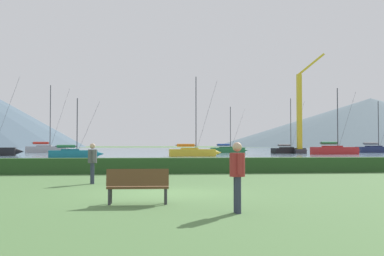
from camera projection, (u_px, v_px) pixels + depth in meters
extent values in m
plane|color=#517A42|center=(167.00, 193.00, 15.77)|extent=(1000.00, 1000.00, 0.00)
cube|color=slate|center=(141.00, 150.00, 151.82)|extent=(320.00, 246.00, 0.00)
cube|color=#284C23|center=(155.00, 166.00, 26.71)|extent=(80.00, 1.20, 0.86)
cube|color=#19707A|center=(73.00, 154.00, 58.83)|extent=(6.04, 2.99, 0.91)
cone|color=#19707A|center=(100.00, 154.00, 59.78)|extent=(1.11, 0.94, 0.77)
cube|color=#16646E|center=(70.00, 151.00, 58.74)|extent=(2.36, 1.75, 0.58)
cylinder|color=#333338|center=(77.00, 126.00, 59.09)|extent=(0.12, 0.12, 6.85)
cylinder|color=#333338|center=(66.00, 146.00, 58.63)|extent=(2.58, 0.57, 0.10)
cylinder|color=#2D7542|center=(66.00, 146.00, 58.63)|extent=(2.24, 0.76, 0.36)
cylinder|color=#333338|center=(88.00, 127.00, 59.48)|extent=(2.71, 0.52, 6.51)
cone|color=black|center=(19.00, 152.00, 70.47)|extent=(1.45, 1.21, 1.01)
cylinder|color=#333338|center=(6.00, 114.00, 70.14)|extent=(3.56, 0.63, 11.01)
cube|color=navy|center=(376.00, 150.00, 97.05)|extent=(7.69, 2.81, 1.20)
cube|color=#1B2449|center=(374.00, 148.00, 97.01)|extent=(2.88, 1.90, 0.76)
cylinder|color=#333338|center=(378.00, 125.00, 97.32)|extent=(0.15, 0.15, 9.81)
cylinder|color=#333338|center=(371.00, 143.00, 96.95)|extent=(3.43, 0.22, 0.13)
cylinder|color=gray|center=(371.00, 143.00, 96.95)|extent=(2.93, 0.55, 0.48)
cube|color=#9E9EA3|center=(46.00, 149.00, 98.17)|extent=(8.23, 3.46, 1.26)
cone|color=#9E9EA3|center=(70.00, 149.00, 99.09)|extent=(1.47, 1.19, 1.07)
cube|color=gray|center=(44.00, 147.00, 98.09)|extent=(3.14, 2.19, 0.80)
cylinder|color=#333338|center=(50.00, 117.00, 98.54)|extent=(0.16, 0.16, 13.17)
cylinder|color=#333338|center=(41.00, 143.00, 97.99)|extent=(3.60, 0.46, 0.14)
cylinder|color=red|center=(41.00, 143.00, 97.99)|extent=(3.10, 0.78, 0.50)
cylinder|color=#333338|center=(60.00, 119.00, 98.91)|extent=(3.80, 0.38, 12.52)
cube|color=red|center=(335.00, 151.00, 80.01)|extent=(8.12, 4.15, 1.22)
cone|color=red|center=(357.00, 151.00, 81.37)|extent=(1.51, 1.28, 1.03)
cube|color=#A52020|center=(332.00, 148.00, 79.89)|extent=(3.19, 2.40, 0.77)
cylinder|color=#333338|center=(338.00, 119.00, 80.40)|extent=(0.15, 0.15, 10.44)
cylinder|color=#333338|center=(329.00, 143.00, 79.72)|extent=(3.44, 0.83, 0.13)
cylinder|color=#2D7542|center=(329.00, 143.00, 79.72)|extent=(3.00, 1.07, 0.49)
cylinder|color=#333338|center=(347.00, 121.00, 80.95)|extent=(3.61, 0.77, 9.93)
cube|color=#236B38|center=(228.00, 150.00, 95.76)|extent=(6.80, 3.12, 1.03)
cone|color=#236B38|center=(245.00, 150.00, 96.69)|extent=(1.23, 1.02, 0.87)
cube|color=#206032|center=(226.00, 148.00, 95.68)|extent=(2.63, 1.89, 0.66)
cylinder|color=#333338|center=(230.00, 128.00, 96.05)|extent=(0.13, 0.13, 8.64)
cylinder|color=#333338|center=(223.00, 145.00, 95.57)|extent=(2.94, 0.52, 0.11)
cylinder|color=#2847A3|center=(223.00, 145.00, 95.57)|extent=(2.54, 0.75, 0.41)
cylinder|color=#333338|center=(238.00, 129.00, 96.43)|extent=(3.09, 0.46, 8.22)
cube|color=black|center=(288.00, 151.00, 88.72)|extent=(6.52, 3.38, 0.98)
cone|color=black|center=(305.00, 151.00, 89.84)|extent=(1.21, 1.03, 0.83)
cube|color=black|center=(287.00, 149.00, 88.62)|extent=(2.57, 1.94, 0.62)
cylinder|color=#333338|center=(291.00, 124.00, 89.06)|extent=(0.12, 0.12, 9.68)
cylinder|color=#333338|center=(284.00, 145.00, 88.48)|extent=(2.76, 0.69, 0.11)
cylinder|color=gray|center=(284.00, 145.00, 88.48)|extent=(2.41, 0.88, 0.39)
cylinder|color=#333338|center=(298.00, 126.00, 89.51)|extent=(2.90, 0.64, 9.20)
cube|color=gold|center=(192.00, 153.00, 66.07)|extent=(6.31, 2.20, 0.99)
cone|color=gold|center=(218.00, 153.00, 66.45)|extent=(1.08, 0.85, 0.84)
cube|color=gold|center=(190.00, 150.00, 66.05)|extent=(2.35, 1.53, 0.63)
cylinder|color=#333338|center=(196.00, 114.00, 66.31)|extent=(0.13, 0.13, 10.49)
cylinder|color=#333338|center=(186.00, 145.00, 66.02)|extent=(2.83, 0.13, 0.11)
cylinder|color=orange|center=(186.00, 145.00, 66.02)|extent=(2.41, 0.41, 0.40)
cylinder|color=#333338|center=(207.00, 116.00, 66.46)|extent=(2.99, 0.05, 9.97)
cube|color=brown|center=(138.00, 187.00, 12.87)|extent=(1.66, 0.52, 0.06)
cube|color=brown|center=(138.00, 177.00, 12.70)|extent=(1.65, 0.20, 0.45)
cylinder|color=#333338|center=(166.00, 195.00, 13.08)|extent=(0.08, 0.08, 0.45)
cylinder|color=#333338|center=(111.00, 195.00, 12.98)|extent=(0.08, 0.08, 0.45)
cylinder|color=#333338|center=(166.00, 196.00, 12.75)|extent=(0.08, 0.08, 0.45)
cylinder|color=#333338|center=(109.00, 197.00, 12.65)|extent=(0.08, 0.08, 0.45)
cylinder|color=#2D3347|center=(93.00, 174.00, 19.43)|extent=(0.14, 0.14, 0.85)
cylinder|color=#2D3347|center=(92.00, 173.00, 19.60)|extent=(0.14, 0.14, 0.85)
cylinder|color=#4C4C51|center=(92.00, 156.00, 19.54)|extent=(0.36, 0.36, 0.55)
cylinder|color=#4C4C51|center=(93.00, 156.00, 19.31)|extent=(0.09, 0.09, 0.50)
cylinder|color=#4C4C51|center=(92.00, 155.00, 19.77)|extent=(0.09, 0.09, 0.50)
sphere|color=tan|center=(92.00, 146.00, 19.55)|extent=(0.22, 0.22, 0.22)
cylinder|color=#2D3347|center=(238.00, 195.00, 11.08)|extent=(0.14, 0.14, 0.85)
cylinder|color=#2D3347|center=(237.00, 194.00, 11.26)|extent=(0.14, 0.14, 0.85)
cylinder|color=maroon|center=(237.00, 165.00, 11.19)|extent=(0.36, 0.36, 0.55)
cylinder|color=maroon|center=(239.00, 164.00, 10.95)|extent=(0.09, 0.09, 0.50)
cylinder|color=maroon|center=(235.00, 163.00, 11.43)|extent=(0.09, 0.09, 0.50)
sphere|color=tan|center=(237.00, 147.00, 11.21)|extent=(0.22, 0.22, 0.22)
cube|color=#333338|center=(300.00, 151.00, 87.70)|extent=(2.00, 2.00, 0.80)
cube|color=gold|center=(299.00, 112.00, 87.95)|extent=(0.80, 0.80, 13.77)
cube|color=gold|center=(312.00, 64.00, 88.53)|extent=(5.03, 0.36, 4.13)
cone|color=slate|center=(371.00, 122.00, 374.18)|extent=(245.38, 245.38, 38.01)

